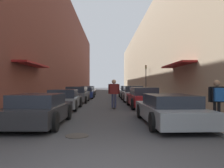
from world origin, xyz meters
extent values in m
plane|color=#38383A|center=(0.00, 25.50, 0.00)|extent=(140.26, 140.26, 0.00)
cube|color=gray|center=(-4.42, 31.88, 0.06)|extent=(1.80, 63.75, 0.12)
cube|color=gray|center=(4.42, 31.88, 0.06)|extent=(1.80, 63.75, 0.12)
cube|color=brown|center=(-7.32, 31.88, 7.02)|extent=(4.00, 63.75, 14.03)
cube|color=maroon|center=(-4.92, 11.16, 2.90)|extent=(1.00, 4.80, 0.12)
cube|color=tan|center=(7.32, 31.88, 5.58)|extent=(4.00, 63.75, 11.17)
cube|color=maroon|center=(4.92, 11.16, 2.90)|extent=(1.00, 4.80, 0.12)
cube|color=#232326|center=(-2.47, 4.79, 0.47)|extent=(1.89, 4.07, 0.58)
cube|color=#232833|center=(-2.47, 4.59, 0.98)|extent=(1.63, 2.13, 0.44)
cylinder|color=black|center=(-3.35, 6.03, 0.33)|extent=(0.18, 0.66, 0.66)
cylinder|color=black|center=(-1.59, 6.03, 0.33)|extent=(0.18, 0.66, 0.66)
cylinder|color=black|center=(-3.35, 3.54, 0.33)|extent=(0.18, 0.66, 0.66)
cylinder|color=black|center=(-1.59, 3.54, 0.33)|extent=(0.18, 0.66, 0.66)
cube|color=gray|center=(-2.58, 10.09, 0.47)|extent=(1.87, 3.99, 0.56)
cube|color=#232833|center=(-2.58, 9.89, 0.99)|extent=(1.60, 2.09, 0.49)
cylinder|color=black|center=(-3.44, 11.31, 0.34)|extent=(0.18, 0.69, 0.69)
cylinder|color=black|center=(-1.72, 11.31, 0.34)|extent=(0.18, 0.69, 0.69)
cylinder|color=black|center=(-3.44, 8.87, 0.34)|extent=(0.18, 0.69, 0.69)
cylinder|color=black|center=(-1.72, 8.87, 0.34)|extent=(0.18, 0.69, 0.69)
cube|color=#515459|center=(-2.48, 15.38, 0.52)|extent=(1.83, 4.28, 0.70)
cube|color=#232833|center=(-2.48, 15.16, 1.12)|extent=(1.57, 2.24, 0.50)
cylinder|color=black|center=(-3.34, 16.69, 0.30)|extent=(0.18, 0.61, 0.61)
cylinder|color=black|center=(-1.63, 16.69, 0.30)|extent=(0.18, 0.61, 0.61)
cylinder|color=black|center=(-3.34, 14.06, 0.30)|extent=(0.18, 0.61, 0.61)
cylinder|color=black|center=(-1.63, 14.06, 0.30)|extent=(0.18, 0.61, 0.61)
cube|color=navy|center=(-2.41, 20.86, 0.48)|extent=(2.06, 4.46, 0.62)
cube|color=#232833|center=(-2.41, 20.64, 1.02)|extent=(1.77, 2.34, 0.46)
cylinder|color=black|center=(-3.36, 22.23, 0.31)|extent=(0.18, 0.62, 0.62)
cylinder|color=black|center=(-1.46, 22.23, 0.31)|extent=(0.18, 0.62, 0.62)
cylinder|color=black|center=(-3.36, 19.49, 0.31)|extent=(0.18, 0.62, 0.62)
cylinder|color=black|center=(-1.46, 19.49, 0.31)|extent=(0.18, 0.62, 0.62)
cube|color=silver|center=(-2.56, 26.69, 0.49)|extent=(1.95, 4.46, 0.64)
cube|color=#232833|center=(-2.56, 26.47, 1.07)|extent=(1.70, 2.33, 0.51)
cylinder|color=black|center=(-3.49, 28.07, 0.32)|extent=(0.18, 0.64, 0.64)
cylinder|color=black|center=(-1.63, 28.07, 0.32)|extent=(0.18, 0.64, 0.64)
cylinder|color=black|center=(-3.49, 25.31, 0.32)|extent=(0.18, 0.64, 0.64)
cylinder|color=black|center=(-1.63, 25.31, 0.32)|extent=(0.18, 0.64, 0.64)
cube|color=gray|center=(2.52, 4.89, 0.46)|extent=(1.97, 4.68, 0.55)
cube|color=#232833|center=(2.52, 4.65, 0.95)|extent=(1.69, 2.45, 0.43)
cylinder|color=black|center=(1.61, 6.33, 0.33)|extent=(0.18, 0.65, 0.65)
cylinder|color=black|center=(3.43, 6.33, 0.33)|extent=(0.18, 0.65, 0.65)
cylinder|color=black|center=(1.61, 3.45, 0.33)|extent=(0.18, 0.65, 0.65)
cylinder|color=black|center=(3.43, 3.45, 0.33)|extent=(0.18, 0.65, 0.65)
cube|color=maroon|center=(2.53, 11.05, 0.53)|extent=(1.83, 4.59, 0.67)
cube|color=#232833|center=(2.53, 10.82, 1.11)|extent=(1.57, 2.40, 0.49)
cylinder|color=black|center=(1.68, 12.46, 0.36)|extent=(0.18, 0.72, 0.72)
cylinder|color=black|center=(3.37, 12.46, 0.36)|extent=(0.18, 0.72, 0.72)
cylinder|color=black|center=(1.68, 9.64, 0.36)|extent=(0.18, 0.72, 0.72)
cylinder|color=black|center=(3.37, 9.64, 0.36)|extent=(0.18, 0.72, 0.72)
cube|color=#B7B7BC|center=(2.46, 16.53, 0.54)|extent=(1.79, 4.75, 0.70)
cube|color=#232833|center=(2.46, 16.29, 1.15)|extent=(1.56, 2.48, 0.52)
cylinder|color=black|center=(1.60, 17.99, 0.35)|extent=(0.18, 0.69, 0.69)
cylinder|color=black|center=(3.31, 17.99, 0.35)|extent=(0.18, 0.69, 0.69)
cylinder|color=black|center=(1.60, 15.06, 0.35)|extent=(0.18, 0.69, 0.69)
cylinder|color=black|center=(3.31, 15.06, 0.35)|extent=(0.18, 0.69, 0.69)
cube|color=gray|center=(2.47, 21.98, 0.52)|extent=(1.84, 4.67, 0.65)
cube|color=#232833|center=(2.47, 21.75, 1.11)|extent=(1.57, 2.44, 0.54)
cylinder|color=black|center=(1.63, 23.41, 0.35)|extent=(0.18, 0.69, 0.69)
cylinder|color=black|center=(3.31, 23.41, 0.35)|extent=(0.18, 0.69, 0.69)
cylinder|color=black|center=(1.63, 20.54, 0.35)|extent=(0.18, 0.69, 0.69)
cylinder|color=black|center=(3.31, 20.54, 0.35)|extent=(0.18, 0.69, 0.69)
cube|color=black|center=(0.55, 10.26, 0.07)|extent=(0.20, 0.78, 0.02)
cylinder|color=beige|center=(0.47, 10.51, 0.03)|extent=(0.03, 0.06, 0.06)
cylinder|color=beige|center=(0.62, 10.51, 0.03)|extent=(0.03, 0.06, 0.06)
cylinder|color=beige|center=(0.47, 10.01, 0.03)|extent=(0.03, 0.06, 0.06)
cylinder|color=beige|center=(0.62, 10.01, 0.03)|extent=(0.03, 0.06, 0.06)
cylinder|color=#2D3351|center=(0.46, 10.26, 0.50)|extent=(0.13, 0.13, 0.86)
cylinder|color=#2D3351|center=(0.64, 10.26, 0.50)|extent=(0.13, 0.13, 0.86)
cube|color=maroon|center=(0.55, 10.26, 1.27)|extent=(0.51, 0.23, 0.66)
sphere|color=tan|center=(0.55, 10.26, 1.73)|extent=(0.27, 0.27, 0.27)
cylinder|color=maroon|center=(0.24, 10.26, 1.27)|extent=(0.10, 0.10, 0.62)
cylinder|color=maroon|center=(0.85, 10.26, 1.27)|extent=(0.10, 0.10, 0.62)
cylinder|color=#332D28|center=(-0.79, 2.95, 0.01)|extent=(0.70, 0.70, 0.02)
cylinder|color=#2D2D2D|center=(4.92, 23.28, 2.02)|extent=(0.10, 0.10, 3.81)
cube|color=#332D0F|center=(4.92, 23.28, 3.70)|extent=(0.16, 0.16, 0.45)
sphere|color=red|center=(4.92, 23.19, 3.81)|extent=(0.11, 0.11, 0.11)
cylinder|color=black|center=(4.16, 4.45, 0.50)|extent=(0.11, 0.11, 0.77)
cylinder|color=black|center=(4.32, 4.45, 0.50)|extent=(0.11, 0.11, 0.77)
cube|color=black|center=(4.24, 4.45, 1.18)|extent=(0.46, 0.21, 0.59)
sphere|color=#8C664C|center=(4.24, 4.45, 1.60)|extent=(0.24, 0.24, 0.24)
cylinder|color=black|center=(3.96, 4.45, 1.18)|extent=(0.09, 0.09, 0.55)
cylinder|color=black|center=(4.51, 4.45, 1.18)|extent=(0.09, 0.09, 0.55)
cube|color=#1E519E|center=(4.24, 4.29, 1.18)|extent=(0.34, 0.13, 0.49)
camera|label=1|loc=(0.12, -3.65, 1.56)|focal=35.00mm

